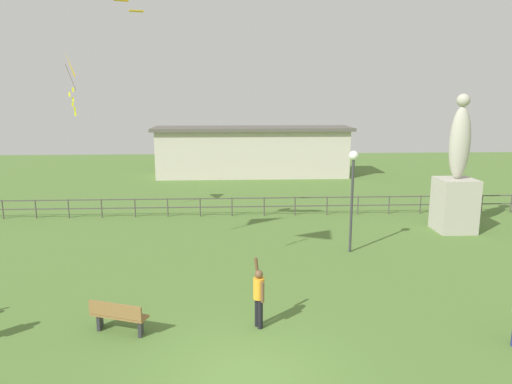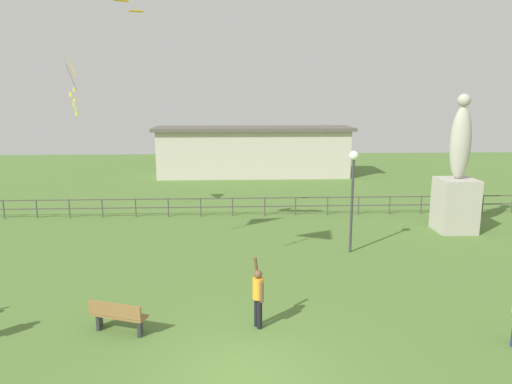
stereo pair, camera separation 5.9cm
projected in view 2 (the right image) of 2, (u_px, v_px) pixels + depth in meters
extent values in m
plane|color=#517533|center=(245.00, 376.00, 10.31)|extent=(80.00, 80.00, 0.00)
cube|color=#B2AD9E|center=(455.00, 205.00, 21.12)|extent=(1.59, 1.59, 2.38)
ellipsoid|color=#B2AD9E|center=(460.00, 143.00, 20.57)|extent=(0.90, 0.76, 3.14)
sphere|color=#B2AD9E|center=(464.00, 100.00, 20.21)|extent=(0.56, 0.56, 0.56)
cylinder|color=#38383D|center=(352.00, 207.00, 18.14)|extent=(0.10, 0.10, 3.62)
sphere|color=white|center=(354.00, 156.00, 17.75)|extent=(0.36, 0.36, 0.36)
cube|color=olive|center=(119.00, 315.00, 12.19)|extent=(1.55, 0.89, 0.06)
cube|color=olive|center=(114.00, 310.00, 11.98)|extent=(1.43, 0.57, 0.36)
cube|color=#333338|center=(99.00, 320.00, 12.41)|extent=(0.08, 0.36, 0.45)
cube|color=#333338|center=(140.00, 326.00, 12.06)|extent=(0.08, 0.36, 0.45)
cylinder|color=black|center=(257.00, 312.00, 12.49)|extent=(0.14, 0.14, 0.80)
cylinder|color=black|center=(260.00, 314.00, 12.36)|extent=(0.14, 0.14, 0.80)
cylinder|color=orange|center=(258.00, 288.00, 12.29)|extent=(0.29, 0.29, 0.57)
sphere|color=brown|center=(258.00, 274.00, 12.21)|extent=(0.21, 0.21, 0.21)
cylinder|color=brown|center=(256.00, 267.00, 12.38)|extent=(0.18, 0.15, 0.54)
cylinder|color=brown|center=(262.00, 292.00, 12.13)|extent=(0.09, 0.09, 0.54)
pyramid|color=yellow|center=(66.00, 64.00, 21.44)|extent=(0.73, 1.16, 1.16)
cylinder|color=#4C381E|center=(71.00, 77.00, 21.62)|extent=(0.37, 0.15, 1.16)
cube|color=yellow|center=(74.00, 90.00, 21.76)|extent=(0.10, 0.03, 0.20)
cube|color=yellow|center=(70.00, 95.00, 21.73)|extent=(0.10, 0.03, 0.21)
cube|color=yellow|center=(74.00, 99.00, 21.84)|extent=(0.11, 0.02, 0.21)
cube|color=yellow|center=(73.00, 104.00, 21.87)|extent=(0.10, 0.03, 0.21)
cube|color=yellow|center=(75.00, 109.00, 21.94)|extent=(0.09, 0.05, 0.20)
cube|color=yellow|center=(76.00, 114.00, 21.99)|extent=(0.10, 0.01, 0.21)
cube|color=yellow|center=(121.00, 0.00, 15.90)|extent=(0.52, 0.35, 0.03)
cube|color=yellow|center=(136.00, 11.00, 16.12)|extent=(0.53, 0.38, 0.03)
cylinder|color=#4C4742|center=(4.00, 209.00, 23.39)|extent=(0.06, 0.06, 0.95)
cylinder|color=#4C4742|center=(37.00, 209.00, 23.46)|extent=(0.06, 0.06, 0.95)
cylinder|color=#4C4742|center=(69.00, 209.00, 23.53)|extent=(0.06, 0.06, 0.95)
cylinder|color=#4C4742|center=(102.00, 208.00, 23.61)|extent=(0.06, 0.06, 0.95)
cylinder|color=#4C4742|center=(136.00, 208.00, 23.68)|extent=(0.06, 0.06, 0.95)
cylinder|color=#4C4742|center=(168.00, 207.00, 23.76)|extent=(0.06, 0.06, 0.95)
cylinder|color=#4C4742|center=(201.00, 207.00, 23.83)|extent=(0.06, 0.06, 0.95)
cylinder|color=#4C4742|center=(232.00, 207.00, 23.91)|extent=(0.06, 0.06, 0.95)
cylinder|color=#4C4742|center=(265.00, 206.00, 23.98)|extent=(0.06, 0.06, 0.95)
cylinder|color=#4C4742|center=(295.00, 206.00, 24.05)|extent=(0.06, 0.06, 0.95)
cylinder|color=#4C4742|center=(327.00, 206.00, 24.13)|extent=(0.06, 0.06, 0.95)
cylinder|color=#4C4742|center=(358.00, 205.00, 24.20)|extent=(0.06, 0.06, 0.95)
cylinder|color=#4C4742|center=(390.00, 205.00, 24.28)|extent=(0.06, 0.06, 0.95)
cylinder|color=#4C4742|center=(421.00, 205.00, 24.35)|extent=(0.06, 0.06, 0.95)
cylinder|color=#4C4742|center=(452.00, 204.00, 24.43)|extent=(0.06, 0.06, 0.95)
cylinder|color=#4C4742|center=(483.00, 204.00, 24.50)|extent=(0.06, 0.06, 0.95)
cylinder|color=#4C4742|center=(512.00, 204.00, 24.57)|extent=(0.06, 0.06, 0.95)
cube|color=#4C4742|center=(238.00, 198.00, 23.83)|extent=(36.00, 0.05, 0.05)
cube|color=#4C4742|center=(238.00, 207.00, 23.92)|extent=(36.00, 0.05, 0.05)
cube|color=beige|center=(253.00, 153.00, 35.47)|extent=(13.98, 3.17, 3.44)
cube|color=#59544C|center=(253.00, 129.00, 35.11)|extent=(14.58, 3.77, 0.24)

